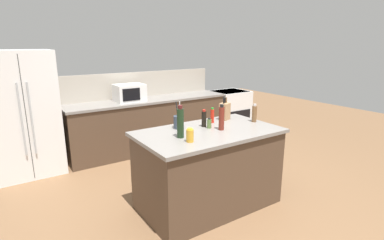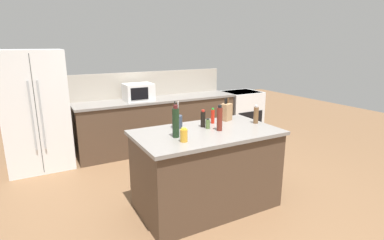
{
  "view_description": "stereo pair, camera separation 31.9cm",
  "coord_description": "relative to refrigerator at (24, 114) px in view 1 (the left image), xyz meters",
  "views": [
    {
      "loc": [
        -1.98,
        -2.63,
        1.91
      ],
      "look_at": [
        0.0,
        0.35,
        0.99
      ],
      "focal_mm": 28.0,
      "sensor_mm": 36.0,
      "label": 1
    },
    {
      "loc": [
        -1.71,
        -2.8,
        1.91
      ],
      "look_at": [
        0.0,
        0.35,
        0.99
      ],
      "focal_mm": 28.0,
      "sensor_mm": 36.0,
      "label": 2
    }
  ],
  "objects": [
    {
      "name": "pepper_grinder",
      "position": [
        2.4,
        -2.25,
        0.14
      ],
      "size": [
        0.06,
        0.06,
        0.23
      ],
      "color": "brown",
      "rests_on": "kitchen_island"
    },
    {
      "name": "honey_jar",
      "position": [
        1.28,
        -2.47,
        0.1
      ],
      "size": [
        0.08,
        0.08,
        0.15
      ],
      "color": "gold",
      "rests_on": "kitchen_island"
    },
    {
      "name": "ground_plane",
      "position": [
        1.68,
        -2.25,
        -0.91
      ],
      "size": [
        14.0,
        14.0,
        0.0
      ],
      "primitive_type": "plane",
      "color": "brown"
    },
    {
      "name": "wall_backsplash",
      "position": [
        1.98,
        0.27,
        0.26
      ],
      "size": [
        2.93,
        0.03,
        0.46
      ],
      "primitive_type": "cube",
      "color": "#B2A899",
      "rests_on": "back_counter_run"
    },
    {
      "name": "range_oven",
      "position": [
        3.88,
        -0.05,
        -0.44
      ],
      "size": [
        0.76,
        0.65,
        0.92
      ],
      "color": "white",
      "rests_on": "ground_plane"
    },
    {
      "name": "hot_sauce_bottle",
      "position": [
        1.92,
        -1.99,
        0.12
      ],
      "size": [
        0.05,
        0.05,
        0.19
      ],
      "color": "red",
      "rests_on": "kitchen_island"
    },
    {
      "name": "utensil_crock",
      "position": [
        1.44,
        -1.98,
        0.11
      ],
      "size": [
        0.12,
        0.12,
        0.32
      ],
      "color": "#333D4C",
      "rests_on": "kitchen_island"
    },
    {
      "name": "wine_bottle",
      "position": [
        1.27,
        -2.29,
        0.19
      ],
      "size": [
        0.07,
        0.07,
        0.35
      ],
      "color": "black",
      "rests_on": "kitchen_island"
    },
    {
      "name": "kitchen_island",
      "position": [
        1.68,
        -2.25,
        -0.44
      ],
      "size": [
        1.65,
        0.95,
        0.94
      ],
      "color": "#4C3828",
      "rests_on": "ground_plane"
    },
    {
      "name": "soy_sauce_bottle",
      "position": [
        1.73,
        -2.08,
        0.13
      ],
      "size": [
        0.06,
        0.06,
        0.21
      ],
      "color": "black",
      "rests_on": "kitchen_island"
    },
    {
      "name": "back_counter_run",
      "position": [
        1.98,
        -0.05,
        -0.44
      ],
      "size": [
        2.97,
        0.66,
        0.94
      ],
      "color": "#4C3828",
      "rests_on": "ground_plane"
    },
    {
      "name": "vinegar_bottle",
      "position": [
        1.82,
        -2.3,
        0.17
      ],
      "size": [
        0.06,
        0.06,
        0.3
      ],
      "color": "maroon",
      "rests_on": "kitchen_island"
    },
    {
      "name": "refrigerator",
      "position": [
        0.0,
        0.0,
        0.0
      ],
      "size": [
        0.91,
        0.75,
        1.82
      ],
      "color": "white",
      "rests_on": "ground_plane"
    },
    {
      "name": "spice_jar_oregano",
      "position": [
        1.74,
        -2.17,
        0.08
      ],
      "size": [
        0.05,
        0.05,
        0.12
      ],
      "color": "#567038",
      "rests_on": "kitchen_island"
    },
    {
      "name": "microwave",
      "position": [
        1.62,
        -0.05,
        0.17
      ],
      "size": [
        0.49,
        0.39,
        0.29
      ],
      "color": "white",
      "rests_on": "back_counter_run"
    },
    {
      "name": "knife_block",
      "position": [
        2.15,
        -1.95,
        0.14
      ],
      "size": [
        0.16,
        0.14,
        0.29
      ],
      "rotation": [
        0.0,
        0.0,
        0.34
      ],
      "color": "#A87C54",
      "rests_on": "kitchen_island"
    }
  ]
}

